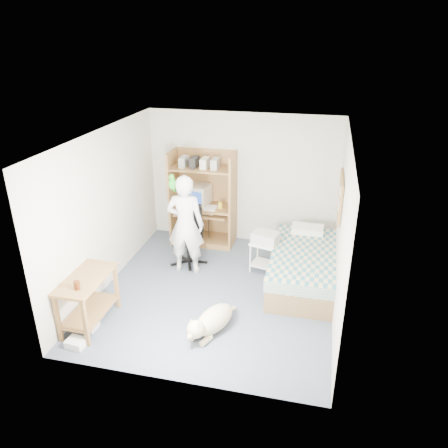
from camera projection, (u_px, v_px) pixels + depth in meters
The scene contains 21 objects.
floor at pixel (217, 292), 6.98m from camera, with size 4.00×4.00×0.00m, color #495264.
wall_back at pixel (242, 179), 8.25m from camera, with size 3.60×0.02×2.50m, color beige.
wall_right at pixel (341, 232), 6.10m from camera, with size 0.02×4.00×2.50m, color beige.
wall_left at pixel (106, 210), 6.85m from camera, with size 0.02×4.00×2.50m, color beige.
ceiling at pixel (216, 136), 5.96m from camera, with size 3.60×4.00×0.02m, color white.
computer_hutch at pixel (204, 202), 8.34m from camera, with size 1.20×0.63×1.80m.
bed at pixel (303, 266), 7.14m from camera, with size 1.02×2.02×0.66m.
side_desk at pixel (88, 294), 6.04m from camera, with size 0.50×1.00×0.75m.
corkboard at pixel (340, 196), 6.82m from camera, with size 0.04×0.94×0.66m.
office_chair at pixel (189, 243), 7.75m from camera, with size 0.59×0.59×1.04m.
person at pixel (186, 225), 7.26m from camera, with size 0.63×0.41×1.73m, color silver.
parrot at pixel (172, 183), 7.03m from camera, with size 0.13×0.22×0.35m.
dog at pixel (212, 321), 6.00m from camera, with size 0.60×1.01×0.40m.
printer_cart at pixel (265, 252), 7.43m from camera, with size 0.54×0.47×0.55m.
printer at pixel (266, 238), 7.32m from camera, with size 0.42×0.32×0.18m, color #ACACA7.
crt_monitor at pixel (198, 195), 8.31m from camera, with size 0.46×0.48×0.38m.
keyboard at pixel (202, 212), 8.26m from camera, with size 0.45×0.16×0.03m, color beige.
pencil_cup at pixel (220, 205), 8.19m from camera, with size 0.08×0.08×0.12m, color gold.
drink_glass at pixel (77, 285), 5.65m from camera, with size 0.08×0.08×0.12m, color #411B0A.
floor_box_a at pixel (76, 343), 5.77m from camera, with size 0.25×0.20×0.10m, color white.
floor_box_b at pixel (90, 326), 6.10m from camera, with size 0.18×0.22×0.08m, color beige.
Camera 1 is at (1.46, -5.75, 3.84)m, focal length 35.00 mm.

